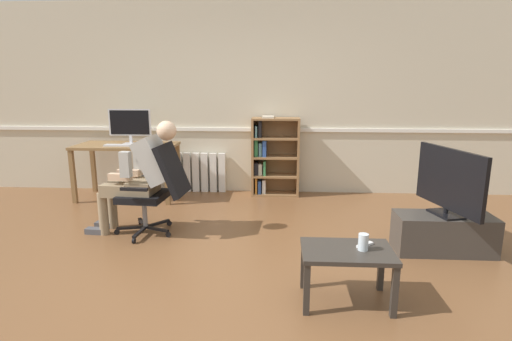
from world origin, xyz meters
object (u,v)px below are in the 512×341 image
(imac_monitor, at_px, (130,124))
(tv_screen, at_px, (449,181))
(bookshelf, at_px, (272,157))
(computer_desk, at_px, (127,152))
(coffee_table, at_px, (347,258))
(radiator, at_px, (196,172))
(spare_remote, at_px, (365,245))
(person_seated, at_px, (140,174))
(tv_stand, at_px, (444,233))
(keyboard, at_px, (120,145))
(computer_mouse, at_px, (140,145))
(drinking_glass, at_px, (363,242))
(office_chair, at_px, (157,186))

(imac_monitor, distance_m, tv_screen, 4.03)
(bookshelf, bearing_deg, computer_desk, -171.67)
(computer_desk, relative_size, coffee_table, 2.05)
(radiator, xyz_separation_m, spare_remote, (1.87, -2.92, 0.13))
(imac_monitor, xyz_separation_m, person_seated, (0.61, -1.40, -0.38))
(tv_stand, distance_m, coffee_table, 1.45)
(bookshelf, bearing_deg, keyboard, -167.94)
(computer_desk, xyz_separation_m, computer_mouse, (0.24, -0.12, 0.12))
(radiator, height_order, drinking_glass, radiator)
(imac_monitor, distance_m, tv_stand, 4.10)
(computer_desk, distance_m, person_seated, 1.47)
(radiator, height_order, office_chair, office_chair)
(drinking_glass, bearing_deg, tv_screen, 45.16)
(bookshelf, xyz_separation_m, tv_screen, (1.68, -1.93, 0.15))
(coffee_table, bearing_deg, tv_stand, 41.98)
(coffee_table, distance_m, drinking_glass, 0.17)
(computer_mouse, xyz_separation_m, bookshelf, (1.75, 0.41, -0.23))
(person_seated, bearing_deg, computer_desk, -149.37)
(computer_mouse, bearing_deg, tv_stand, -23.82)
(bookshelf, bearing_deg, drinking_glass, -76.06)
(person_seated, relative_size, coffee_table, 1.84)
(keyboard, bearing_deg, coffee_table, -43.07)
(radiator, bearing_deg, coffee_table, -59.95)
(bookshelf, relative_size, coffee_table, 1.72)
(bookshelf, height_order, drinking_glass, bookshelf)
(radiator, bearing_deg, spare_remote, -57.41)
(computer_mouse, bearing_deg, radiator, 38.80)
(keyboard, relative_size, computer_mouse, 4.16)
(computer_mouse, height_order, spare_remote, computer_mouse)
(keyboard, bearing_deg, computer_desk, 79.22)
(person_seated, bearing_deg, keyboard, -145.75)
(office_chair, distance_m, tv_screen, 2.88)
(keyboard, xyz_separation_m, tv_stand, (3.70, -1.50, -0.58))
(keyboard, bearing_deg, imac_monitor, 72.24)
(coffee_table, bearing_deg, person_seated, 146.79)
(coffee_table, bearing_deg, office_chair, 144.60)
(imac_monitor, relative_size, keyboard, 1.41)
(radiator, distance_m, coffee_table, 3.45)
(drinking_glass, bearing_deg, office_chair, 146.05)
(keyboard, height_order, spare_remote, keyboard)
(imac_monitor, bearing_deg, spare_remote, -44.02)
(bookshelf, bearing_deg, imac_monitor, -173.73)
(imac_monitor, distance_m, drinking_glass, 3.82)
(person_seated, relative_size, tv_stand, 1.35)
(keyboard, xyz_separation_m, radiator, (0.90, 0.53, -0.48))
(tv_stand, height_order, spare_remote, spare_remote)
(bookshelf, xyz_separation_m, spare_remote, (0.75, -2.82, -0.13))
(person_seated, bearing_deg, bookshelf, 144.59)
(imac_monitor, distance_m, computer_mouse, 0.38)
(computer_desk, distance_m, keyboard, 0.18)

